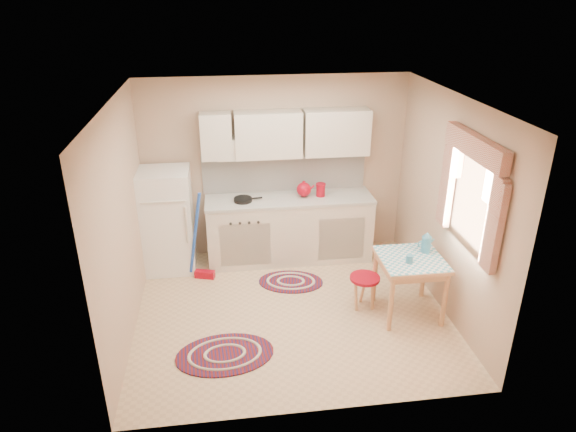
# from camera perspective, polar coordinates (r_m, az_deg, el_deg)

# --- Properties ---
(room_shell) EXTENTS (3.64, 3.60, 2.52)m
(room_shell) POSITION_cam_1_polar(r_m,az_deg,el_deg) (5.71, 1.62, 4.36)
(room_shell) COLOR tan
(room_shell) RESTS_ON ground
(fridge) EXTENTS (0.65, 0.60, 1.40)m
(fridge) POSITION_cam_1_polar(r_m,az_deg,el_deg) (6.96, -13.20, -0.51)
(fridge) COLOR white
(fridge) RESTS_ON ground
(broom) EXTENTS (0.30, 0.20, 1.20)m
(broom) POSITION_cam_1_polar(r_m,az_deg,el_deg) (6.65, -9.54, -2.33)
(broom) COLOR blue
(broom) RESTS_ON ground
(base_cabinets) EXTENTS (2.25, 0.60, 0.88)m
(base_cabinets) POSITION_cam_1_polar(r_m,az_deg,el_deg) (7.13, 0.15, -1.52)
(base_cabinets) COLOR beige
(base_cabinets) RESTS_ON ground
(countertop) EXTENTS (2.27, 0.62, 0.04)m
(countertop) POSITION_cam_1_polar(r_m,az_deg,el_deg) (6.94, 0.15, 1.90)
(countertop) COLOR #AFADA6
(countertop) RESTS_ON base_cabinets
(frying_pan) EXTENTS (0.27, 0.27, 0.05)m
(frying_pan) POSITION_cam_1_polar(r_m,az_deg,el_deg) (6.83, -5.03, 1.82)
(frying_pan) COLOR black
(frying_pan) RESTS_ON countertop
(red_kettle) EXTENTS (0.27, 0.26, 0.22)m
(red_kettle) POSITION_cam_1_polar(r_m,az_deg,el_deg) (6.92, 1.77, 2.97)
(red_kettle) COLOR #9C0517
(red_kettle) RESTS_ON countertop
(red_canister) EXTENTS (0.14, 0.14, 0.16)m
(red_canister) POSITION_cam_1_polar(r_m,az_deg,el_deg) (6.97, 3.64, 2.84)
(red_canister) COLOR #9C0517
(red_canister) RESTS_ON countertop
(table) EXTENTS (0.72, 0.72, 0.72)m
(table) POSITION_cam_1_polar(r_m,az_deg,el_deg) (6.16, 13.24, -7.56)
(table) COLOR tan
(table) RESTS_ON ground
(stool) EXTENTS (0.42, 0.42, 0.42)m
(stool) POSITION_cam_1_polar(r_m,az_deg,el_deg) (6.23, 8.43, -8.37)
(stool) COLOR #9C0517
(stool) RESTS_ON ground
(coffee_pot) EXTENTS (0.14, 0.12, 0.27)m
(coffee_pot) POSITION_cam_1_polar(r_m,az_deg,el_deg) (6.09, 15.12, -2.83)
(coffee_pot) COLOR teal
(coffee_pot) RESTS_ON table
(mug) EXTENTS (0.08, 0.08, 0.10)m
(mug) POSITION_cam_1_polar(r_m,az_deg,el_deg) (5.85, 13.32, -4.71)
(mug) COLOR teal
(mug) RESTS_ON table
(rug_center) EXTENTS (0.93, 0.71, 0.02)m
(rug_center) POSITION_cam_1_polar(r_m,az_deg,el_deg) (6.75, 0.31, -7.31)
(rug_center) COLOR maroon
(rug_center) RESTS_ON ground
(rug_left) EXTENTS (1.08, 0.76, 0.02)m
(rug_left) POSITION_cam_1_polar(r_m,az_deg,el_deg) (5.60, -7.02, -15.02)
(rug_left) COLOR maroon
(rug_left) RESTS_ON ground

